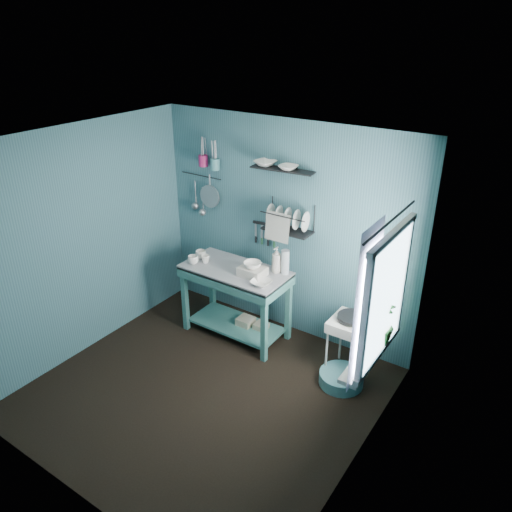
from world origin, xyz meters
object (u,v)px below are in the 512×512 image
Objects in this scene: water_bottle at (285,262)px; storage_tin_small at (261,331)px; mug_right at (201,254)px; soap_bottle at (276,260)px; utensil_cup_magenta at (203,161)px; dish_rack at (288,217)px; colander at (210,196)px; wash_tub at (252,271)px; storage_tin_large at (246,326)px; hotplate_stand at (349,347)px; frying_pan at (352,317)px; work_counter at (236,302)px; utensil_cup_teal at (215,164)px; mug_mid at (205,259)px; floor_basin at (341,378)px; potted_plant at (379,322)px; mug_left at (193,260)px.

storage_tin_small is at bearing -147.53° from water_bottle.
mug_right is 0.95m from soap_bottle.
utensil_cup_magenta is (-1.25, 0.18, 0.91)m from water_bottle.
dish_rack is 1.96× the size of colander.
storage_tin_large is (-0.15, 0.07, -0.80)m from wash_tub.
wash_tub is 0.94× the size of soap_bottle.
soap_bottle is at bearing 170.21° from hotplate_stand.
storage_tin_large is (-1.31, -0.02, -0.58)m from frying_pan.
colander is (-0.68, 0.43, 1.04)m from work_counter.
utensil_cup_teal is at bearing 151.93° from storage_tin_large.
utensil_cup_teal is at bearing 170.39° from frying_pan.
utensil_cup_teal reaches higher than mug_mid.
dish_rack is 4.23× the size of utensil_cup_magenta.
frying_pan is at bearing 4.08° from mug_mid.
hotplate_stand is 0.33m from floor_basin.
storage_tin_large is (0.48, 0.11, -0.80)m from mug_mid.
hotplate_stand is 1.13m from storage_tin_small.
wash_tub is 1.34m from utensil_cup_teal.
soap_bottle is at bearing -11.82° from colander.
dish_rack reaches higher than storage_tin_large.
dish_rack is at bearing 153.47° from floor_basin.
mug_right is 2.00m from hotplate_stand.
mug_right is 0.44× the size of water_bottle.
storage_tin_small is (0.20, 0.03, -0.01)m from storage_tin_large.
frying_pan is 0.66m from floor_basin.
storage_tin_large is 1.35m from floor_basin.
work_counter reaches higher than floor_basin.
frying_pan is 2.31× the size of utensil_cup_teal.
hotplate_stand is at bearing -9.61° from utensil_cup_teal.
work_counter is at bearing 174.58° from floor_basin.
water_bottle is 1.41m from utensil_cup_teal.
utensil_cup_teal reaches higher than dish_rack.
soap_bottle is 0.48m from dish_rack.
soap_bottle is at bearing 161.66° from floor_basin.
colander is 2.70m from potted_plant.
wash_tub is at bearing 174.40° from floor_basin.
mug_mid is (0.10, 0.10, -0.00)m from mug_left.
colander reaches higher than wash_tub.
wash_tub is 1.40× the size of storage_tin_small.
floor_basin is (1.18, -0.12, -0.85)m from wash_tub.
water_bottle is 1.27× the size of storage_tin_large.
soap_bottle is at bearing 52.31° from wash_tub.
soap_bottle is 0.46× the size of hotplate_stand.
soap_bottle is 1.00× the size of frying_pan.
mug_mid is 0.80m from colander.
water_bottle is at bearing 41.63° from wash_tub.
storage_tin_small is at bearing -135.00° from soap_bottle.
wash_tub is at bearing 165.83° from potted_plant.
soap_bottle is 0.97m from storage_tin_large.
wash_tub is at bearing -25.82° from colander.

